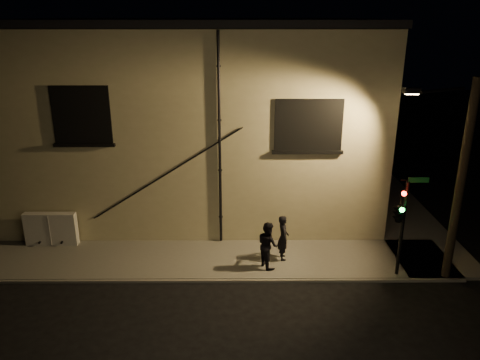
{
  "coord_description": "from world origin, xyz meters",
  "views": [
    {
      "loc": [
        -1.13,
        -14.49,
        8.95
      ],
      "look_at": [
        -1.02,
        1.8,
        3.2
      ],
      "focal_mm": 35.0,
      "sensor_mm": 36.0,
      "label": 1
    }
  ],
  "objects_px": {
    "pedestrian_b": "(268,245)",
    "traffic_signal": "(400,212)",
    "utility_cabinet": "(51,229)",
    "pedestrian_a": "(283,237)",
    "streetlamp_pole": "(458,178)"
  },
  "relations": [
    {
      "from": "utility_cabinet",
      "to": "pedestrian_a",
      "type": "xyz_separation_m",
      "value": [
        9.27,
        -1.25,
        0.21
      ]
    },
    {
      "from": "utility_cabinet",
      "to": "streetlamp_pole",
      "type": "distance_m",
      "value": 15.41
    },
    {
      "from": "pedestrian_a",
      "to": "traffic_signal",
      "type": "relative_size",
      "value": 0.48
    },
    {
      "from": "traffic_signal",
      "to": "streetlamp_pole",
      "type": "xyz_separation_m",
      "value": [
        1.82,
        0.03,
        1.2
      ]
    },
    {
      "from": "pedestrian_a",
      "to": "pedestrian_b",
      "type": "relative_size",
      "value": 1.0
    },
    {
      "from": "utility_cabinet",
      "to": "traffic_signal",
      "type": "distance_m",
      "value": 13.45
    },
    {
      "from": "pedestrian_b",
      "to": "traffic_signal",
      "type": "bearing_deg",
      "value": -124.31
    },
    {
      "from": "pedestrian_a",
      "to": "traffic_signal",
      "type": "xyz_separation_m",
      "value": [
        3.82,
        -1.26,
        1.6
      ]
    },
    {
      "from": "utility_cabinet",
      "to": "pedestrian_b",
      "type": "bearing_deg",
      "value": -11.89
    },
    {
      "from": "pedestrian_b",
      "to": "traffic_signal",
      "type": "relative_size",
      "value": 0.48
    },
    {
      "from": "pedestrian_a",
      "to": "streetlamp_pole",
      "type": "distance_m",
      "value": 6.42
    },
    {
      "from": "utility_cabinet",
      "to": "pedestrian_a",
      "type": "bearing_deg",
      "value": -7.7
    },
    {
      "from": "pedestrian_b",
      "to": "traffic_signal",
      "type": "xyz_separation_m",
      "value": [
        4.44,
        -0.69,
        1.6
      ]
    },
    {
      "from": "pedestrian_a",
      "to": "pedestrian_b",
      "type": "bearing_deg",
      "value": 128.7
    },
    {
      "from": "traffic_signal",
      "to": "pedestrian_a",
      "type": "bearing_deg",
      "value": 161.75
    }
  ]
}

